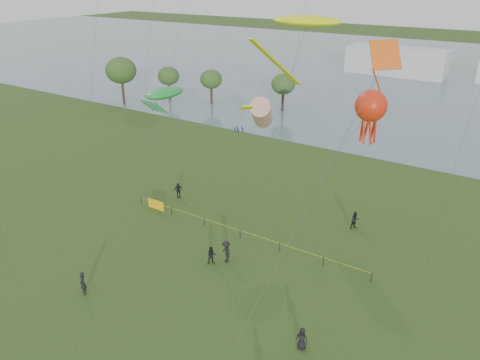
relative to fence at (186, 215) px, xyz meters
The scene contains 16 objects.
ground_plane 16.95m from the fence, 58.17° to the right, with size 400.00×400.00×0.00m, color #213A12.
lake 86.07m from the fence, 84.04° to the left, with size 400.00×120.00×0.08m, color slate.
pavilion_left 80.70m from the fence, 92.18° to the left, with size 22.00×8.00×6.00m, color silver.
trees 43.07m from the fence, 130.86° to the left, with size 30.46×16.36×8.34m.
fence is the anchor object (origin of this frame).
spectator_a 7.92m from the fence, 36.27° to the right, with size 0.76×0.60×1.57m, color black.
spectator_b 8.19m from the fence, 27.89° to the right, with size 1.25×0.72×1.93m, color black.
spectator_c 5.07m from the fence, 138.41° to the left, with size 0.97×0.40×1.65m, color black.
spectator_d 19.03m from the fence, 28.93° to the right, with size 0.76×0.49×1.55m, color black.
spectator_f 13.00m from the fence, 86.77° to the right, with size 0.67×0.44×1.84m, color black.
spectator_g 15.84m from the fence, 26.80° to the left, with size 0.82×0.64×1.68m, color black.
kite_stingray 20.99m from the fence, ahead, with size 5.40×10.09×19.01m.
kite_windsock 12.05m from the fence, 58.64° to the left, with size 6.85×9.63×11.55m.
kite_creature 11.86m from the fence, 146.35° to the left, with size 2.63×6.57×11.62m.
kite_octopus 19.92m from the fence, 12.96° to the left, with size 7.63×8.07×13.88m.
kite_delta 27.23m from the fence, 25.82° to the right, with size 5.50×11.89×19.02m.
Camera 1 is at (16.75, -16.00, 21.83)m, focal length 35.00 mm.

